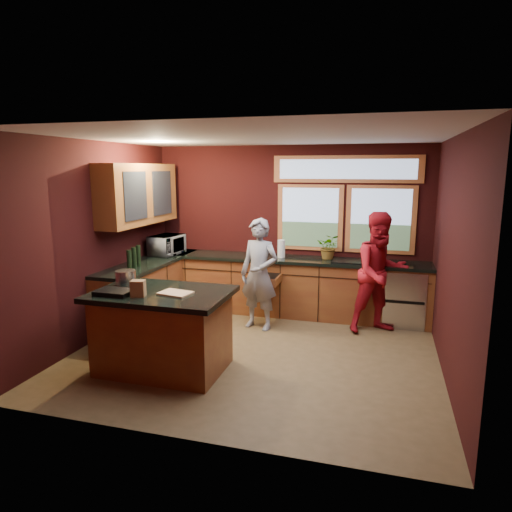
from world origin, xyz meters
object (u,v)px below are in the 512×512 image
at_px(island, 163,330).
at_px(cutting_board, 175,293).
at_px(person_grey, 259,274).
at_px(person_red, 380,273).
at_px(stock_pot, 126,278).

xyz_separation_m(island, cutting_board, (0.20, -0.05, 0.48)).
xyz_separation_m(island, person_grey, (0.70, 1.67, 0.34)).
xyz_separation_m(person_grey, cutting_board, (-0.50, -1.72, 0.14)).
height_order(person_grey, person_red, person_red).
relative_size(island, stock_pot, 6.46).
distance_m(island, cutting_board, 0.52).
height_order(island, person_red, person_red).
xyz_separation_m(person_red, stock_pot, (-2.95, -1.85, 0.17)).
bearing_deg(cutting_board, person_red, 43.04).
bearing_deg(person_red, cutting_board, -166.58).
bearing_deg(person_red, stock_pot, -177.49).
bearing_deg(person_red, island, -169.76).
bearing_deg(stock_pot, island, -15.26).
distance_m(cutting_board, stock_pot, 0.78).
distance_m(island, person_grey, 1.85).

